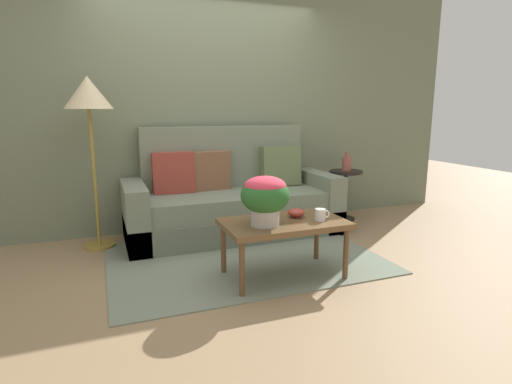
# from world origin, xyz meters

# --- Properties ---
(ground_plane) EXTENTS (14.00, 14.00, 0.00)m
(ground_plane) POSITION_xyz_m (0.00, 0.00, 0.00)
(ground_plane) COLOR #997A56
(wall_back) EXTENTS (6.40, 0.12, 2.90)m
(wall_back) POSITION_xyz_m (0.00, 1.34, 1.45)
(wall_back) COLOR slate
(wall_back) RESTS_ON ground
(area_rug) EXTENTS (2.38, 1.70, 0.01)m
(area_rug) POSITION_xyz_m (0.00, 0.12, 0.01)
(area_rug) COLOR gray
(area_rug) RESTS_ON ground
(couch) EXTENTS (2.25, 0.87, 1.15)m
(couch) POSITION_xyz_m (0.14, 0.89, 0.35)
(couch) COLOR #626B59
(couch) RESTS_ON ground
(coffee_table) EXTENTS (0.98, 0.57, 0.47)m
(coffee_table) POSITION_xyz_m (0.17, -0.39, 0.42)
(coffee_table) COLOR brown
(coffee_table) RESTS_ON ground
(side_table) EXTENTS (0.40, 0.40, 0.61)m
(side_table) POSITION_xyz_m (1.60, 0.93, 0.42)
(side_table) COLOR black
(side_table) RESTS_ON ground
(floor_lamp) EXTENTS (0.44, 0.44, 1.64)m
(floor_lamp) POSITION_xyz_m (-1.23, 0.92, 1.41)
(floor_lamp) COLOR olive
(floor_lamp) RESTS_ON ground
(potted_plant) EXTENTS (0.37, 0.37, 0.38)m
(potted_plant) POSITION_xyz_m (-0.02, -0.45, 0.70)
(potted_plant) COLOR #B7B2A8
(potted_plant) RESTS_ON coffee_table
(coffee_mug) EXTENTS (0.13, 0.08, 0.10)m
(coffee_mug) POSITION_xyz_m (0.44, -0.48, 0.52)
(coffee_mug) COLOR white
(coffee_mug) RESTS_ON coffee_table
(snack_bowl) EXTENTS (0.14, 0.14, 0.07)m
(snack_bowl) POSITION_xyz_m (0.31, -0.32, 0.51)
(snack_bowl) COLOR #B2382D
(snack_bowl) RESTS_ON coffee_table
(table_vase) EXTENTS (0.11, 0.11, 0.22)m
(table_vase) POSITION_xyz_m (1.60, 0.93, 0.70)
(table_vase) COLOR #934C42
(table_vase) RESTS_ON side_table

